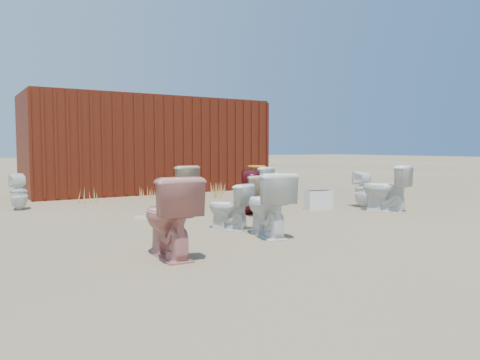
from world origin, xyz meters
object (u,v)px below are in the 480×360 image
toilet_back_beige_right (255,195)px  toilet_front_e (385,188)px  toilet_front_maroon (250,193)px  shipping_container (148,145)px  toilet_back_a (19,192)px  toilet_front_a (229,207)px  toilet_front_c (268,204)px  toilet_back_yellowlid (257,183)px  loose_tank (319,200)px  toilet_back_e (363,189)px  toilet_back_beige_left (178,187)px  toilet_front_pink (169,217)px

toilet_back_beige_right → toilet_front_e: bearing=173.9°
toilet_front_maroon → toilet_front_e: bearing=-165.3°
shipping_container → toilet_back_a: shipping_container is taller
toilet_front_a → shipping_container: bearing=-126.5°
toilet_front_maroon → toilet_back_a: toilet_front_maroon is taller
shipping_container → toilet_back_a: size_ratio=9.00×
toilet_front_a → toilet_front_c: 0.71m
toilet_back_yellowlid → toilet_front_maroon: bearing=38.0°
toilet_back_beige_right → toilet_front_maroon: bearing=-6.5°
toilet_front_e → loose_tank: bearing=-64.1°
toilet_front_e → loose_tank: 1.19m
toilet_front_a → toilet_back_e: size_ratio=0.92×
toilet_back_a → toilet_back_beige_left: bearing=145.1°
toilet_front_e → toilet_back_e: bearing=-120.4°
shipping_container → toilet_front_a: 6.38m
shipping_container → toilet_back_beige_left: size_ratio=7.42×
toilet_front_c → toilet_back_a: size_ratio=1.24×
toilet_front_a → toilet_back_beige_right: size_ratio=0.95×
toilet_front_a → loose_tank: (2.46, 0.94, -0.15)m
toilet_front_a → toilet_front_c: toilet_front_c is taller
toilet_front_c → toilet_back_beige_left: bearing=-82.1°
toilet_back_beige_left → loose_tank: bearing=137.5°
toilet_front_pink → toilet_front_maroon: 3.17m
toilet_front_e → toilet_back_beige_right: bearing=-40.7°
toilet_front_pink → toilet_front_maroon: size_ratio=1.13×
toilet_front_e → toilet_back_a: 6.58m
toilet_front_maroon → toilet_back_e: 2.41m
loose_tank → shipping_container: bearing=112.0°
toilet_front_c → toilet_back_beige_right: toilet_front_c is taller
toilet_front_c → toilet_back_beige_left: 3.06m
toilet_front_c → toilet_front_maroon: bearing=-105.8°
toilet_back_yellowlid → toilet_back_e: (0.98, -2.17, -0.01)m
toilet_front_a → toilet_front_pink: toilet_front_pink is taller
toilet_front_maroon → toilet_front_e: 2.44m
toilet_front_a → loose_tank: toilet_front_a is taller
toilet_front_e → loose_tank: toilet_front_e is taller
toilet_front_a → toilet_front_c: bearing=78.2°
toilet_back_beige_left → toilet_front_pink: bearing=55.7°
shipping_container → toilet_front_maroon: shipping_container is taller
loose_tank → toilet_front_a: bearing=-150.8°
shipping_container → toilet_back_beige_left: (-0.87, -3.84, -0.80)m
toilet_back_e → loose_tank: size_ratio=1.39×
toilet_back_a → loose_tank: (4.66, -2.82, -0.16)m
loose_tank → toilet_back_beige_left: bearing=154.6°
toilet_front_maroon → toilet_back_yellowlid: size_ratio=1.05×
toilet_front_e → toilet_back_a: (-5.47, 3.66, -0.08)m
loose_tank → toilet_front_e: bearing=-37.4°
toilet_front_pink → loose_tank: bearing=-148.4°
toilet_front_maroon → toilet_front_pink: bearing=78.8°
toilet_back_beige_left → toilet_back_a: bearing=-37.5°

